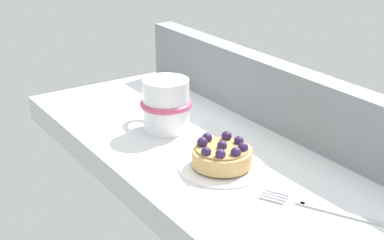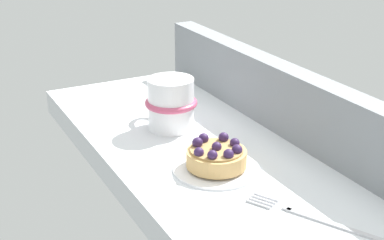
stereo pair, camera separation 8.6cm
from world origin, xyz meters
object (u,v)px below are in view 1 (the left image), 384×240
Objects in this scene: dessert_plate at (222,166)px; dessert_fork at (325,209)px; raspberry_tart at (222,154)px; coffee_mug at (165,104)px.

dessert_plate is 16.93cm from dessert_fork.
dessert_plate is 0.77× the size of dessert_fork.
raspberry_tart is 0.53× the size of dessert_fork.
dessert_plate is at bearing -37.46° from raspberry_tart.
raspberry_tart is at bearing -3.04° from coffee_mug.
coffee_mug is 0.74× the size of dessert_fork.
coffee_mug is 33.81cm from dessert_fork.
raspberry_tart is (-0.01, 0.01, 1.89)cm from dessert_plate.
raspberry_tart reaches higher than dessert_fork.
coffee_mug is at bearing 176.96° from raspberry_tart.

